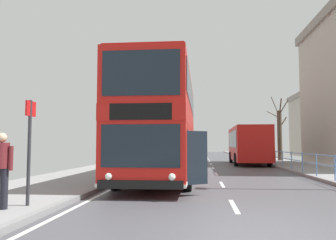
{
  "coord_description": "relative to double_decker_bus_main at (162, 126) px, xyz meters",
  "views": [
    {
      "loc": [
        -0.83,
        -6.28,
        1.55
      ],
      "look_at": [
        -2.12,
        7.16,
        2.54
      ],
      "focal_mm": 36.43,
      "sensor_mm": 36.0,
      "label": 1
    }
  ],
  "objects": [
    {
      "name": "bus_stop_sign_near",
      "position": [
        -2.35,
        -7.12,
        -0.7
      ],
      "size": [
        0.08,
        0.44,
        2.47
      ],
      "color": "#2D2D33",
      "rests_on": "ground"
    },
    {
      "name": "background_bus_far_lane",
      "position": [
        5.52,
        13.35,
        -0.76
      ],
      "size": [
        2.79,
        9.09,
        2.96
      ],
      "color": "red",
      "rests_on": "ground"
    },
    {
      "name": "bare_tree_far_00",
      "position": [
        8.95,
        17.3,
        0.23
      ],
      "size": [
        1.8,
        1.75,
        5.78
      ],
      "color": "brown",
      "rests_on": "ground"
    },
    {
      "name": "pedestrian_railing_far_kerb",
      "position": [
        6.96,
        2.51,
        -1.55
      ],
      "size": [
        0.05,
        23.68,
        1.01
      ],
      "color": "#598CC6",
      "rests_on": "ground"
    },
    {
      "name": "ground",
      "position": [
        1.79,
        -8.55,
        -2.34
      ],
      "size": [
        15.8,
        140.0,
        0.2
      ],
      "color": "#4A4A4F"
    },
    {
      "name": "pedestrian_companion",
      "position": [
        -2.73,
        -7.62,
        -1.29
      ],
      "size": [
        0.54,
        0.35,
        1.68
      ],
      "color": "black",
      "rests_on": "ground"
    },
    {
      "name": "double_decker_bus_main",
      "position": [
        0.0,
        0.0,
        0.0
      ],
      "size": [
        3.27,
        10.95,
        4.55
      ],
      "color": "red",
      "rests_on": "ground"
    },
    {
      "name": "background_building_00",
      "position": [
        19.24,
        31.22,
        2.03
      ],
      "size": [
        8.43,
        15.59,
        8.76
      ],
      "color": "#B2A899",
      "rests_on": "ground"
    }
  ]
}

